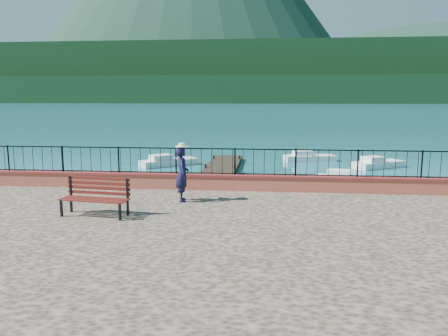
% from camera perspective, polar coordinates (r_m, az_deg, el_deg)
% --- Properties ---
extents(ground, '(2000.00, 2000.00, 0.00)m').
position_cam_1_polar(ground, '(12.97, 1.47, -11.57)').
color(ground, '#19596B').
rests_on(ground, ground).
extents(parapet, '(28.00, 0.46, 0.58)m').
position_cam_1_polar(parapet, '(16.12, 2.49, -1.90)').
color(parapet, '#B0533F').
rests_on(parapet, promenade).
extents(railing, '(27.00, 0.05, 0.95)m').
position_cam_1_polar(railing, '(15.99, 2.51, 0.79)').
color(railing, black).
rests_on(railing, parapet).
extents(dock, '(2.00, 16.00, 0.30)m').
position_cam_1_polar(dock, '(24.67, -1.04, -1.12)').
color(dock, '#2D231C').
rests_on(dock, ground).
extents(far_forest, '(900.00, 60.00, 18.00)m').
position_cam_1_polar(far_forest, '(312.11, 5.73, 10.11)').
color(far_forest, black).
rests_on(far_forest, ground).
extents(foothills, '(900.00, 120.00, 44.00)m').
position_cam_1_polar(foothills, '(372.49, 5.79, 11.98)').
color(foothills, black).
rests_on(foothills, ground).
extents(companion_hill, '(448.00, 384.00, 180.00)m').
position_cam_1_polar(companion_hill, '(612.62, 27.04, 7.91)').
color(companion_hill, '#142D23').
rests_on(companion_hill, ground).
extents(park_bench, '(2.05, 0.88, 1.10)m').
position_cam_1_polar(park_bench, '(13.21, -16.46, -4.64)').
color(park_bench, black).
rests_on(park_bench, promenade).
extents(person, '(0.59, 0.75, 1.81)m').
position_cam_1_polar(person, '(14.39, -5.47, -0.80)').
color(person, black).
rests_on(person, promenade).
extents(hat, '(0.44, 0.44, 0.12)m').
position_cam_1_polar(hat, '(14.25, -5.53, 3.03)').
color(hat, white).
rests_on(hat, person).
extents(boat_0, '(3.68, 1.55, 0.80)m').
position_cam_1_polar(boat_0, '(23.31, -15.25, -1.44)').
color(boat_0, silver).
rests_on(boat_0, ground).
extents(boat_1, '(3.63, 2.04, 0.80)m').
position_cam_1_polar(boat_1, '(23.91, 16.00, -1.21)').
color(boat_1, white).
rests_on(boat_1, ground).
extents(boat_2, '(3.65, 2.93, 0.80)m').
position_cam_1_polar(boat_2, '(30.33, 19.57, 0.79)').
color(boat_2, silver).
rests_on(boat_2, ground).
extents(boat_3, '(3.86, 3.37, 0.80)m').
position_cam_1_polar(boat_3, '(29.68, -7.21, 1.08)').
color(boat_3, silver).
rests_on(boat_3, ground).
extents(boat_4, '(3.81, 2.08, 0.80)m').
position_cam_1_polar(boat_4, '(32.10, 11.12, 1.60)').
color(boat_4, silver).
rests_on(boat_4, ground).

